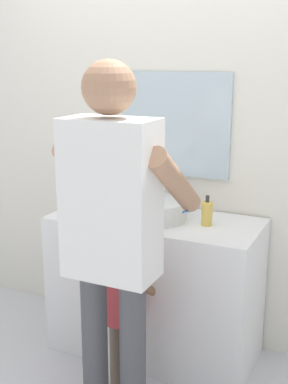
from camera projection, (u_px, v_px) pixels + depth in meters
ground_plane at (132, 376)px, 2.77m from camera, size 14.00×14.00×0.00m
back_wall at (178, 118)px, 2.97m from camera, size 4.40×0.10×2.70m
vanity_cabinet at (155, 286)px, 2.93m from camera, size 1.17×0.54×0.82m
sink_basin at (154, 209)px, 2.79m from camera, size 0.36×0.36×0.11m
faucet at (169, 196)px, 2.98m from camera, size 0.18×0.14×0.18m
toothbrush_cup at (107, 202)px, 2.96m from camera, size 0.07×0.07×0.21m
soap_bottle at (207, 213)px, 2.69m from camera, size 0.06×0.06×0.16m
child_toddler at (123, 305)px, 2.56m from camera, size 0.25×0.25×0.80m
adult_parent at (113, 223)px, 2.14m from camera, size 0.52×0.55×1.69m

